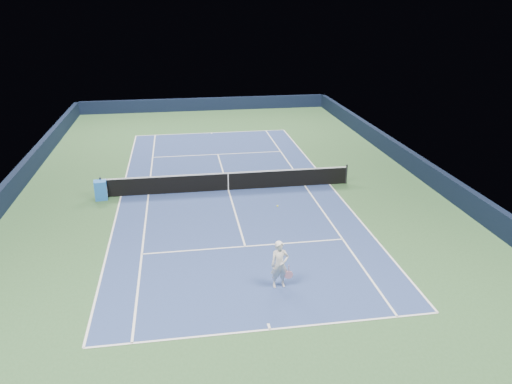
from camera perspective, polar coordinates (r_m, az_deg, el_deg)
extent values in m
plane|color=#2E512C|center=(26.15, -3.17, 0.21)|extent=(40.00, 40.00, 0.00)
cube|color=black|center=(45.04, -5.91, 9.95)|extent=(22.00, 0.35, 1.10)
cube|color=black|center=(29.03, 18.58, 2.44)|extent=(0.35, 40.00, 1.10)
cube|color=black|center=(27.18, -26.52, -0.03)|extent=(0.35, 40.00, 1.10)
cube|color=navy|center=(26.15, -3.17, 0.22)|extent=(10.97, 23.77, 0.01)
cube|color=white|center=(37.44, -5.12, 6.76)|extent=(10.97, 0.08, 0.00)
cube|color=white|center=(15.76, 1.60, -15.43)|extent=(10.97, 0.08, 0.00)
cube|color=white|center=(27.21, 8.39, 0.89)|extent=(0.08, 23.77, 0.00)
cube|color=white|center=(26.22, -15.17, -0.46)|extent=(0.08, 23.77, 0.00)
cube|color=white|center=(26.84, 5.60, 0.73)|extent=(0.08, 23.77, 0.00)
cube|color=white|center=(26.09, -12.19, -0.29)|extent=(0.08, 23.77, 0.00)
cube|color=white|center=(32.17, -4.39, 4.32)|extent=(8.23, 0.08, 0.00)
cube|color=white|center=(20.35, -1.24, -6.23)|extent=(8.23, 0.08, 0.00)
cube|color=white|center=(26.15, -3.17, 0.23)|extent=(0.08, 12.80, 0.00)
cube|color=white|center=(37.29, -5.10, 6.70)|extent=(0.08, 0.30, 0.00)
cube|color=white|center=(15.88, 1.50, -15.11)|extent=(0.08, 0.30, 0.00)
cylinder|color=black|center=(26.16, -17.27, 0.50)|extent=(0.10, 0.10, 1.07)
cylinder|color=black|center=(27.31, 10.29, 2.02)|extent=(0.10, 0.10, 1.07)
cube|color=black|center=(25.99, -3.19, 1.15)|extent=(12.80, 0.03, 0.91)
cube|color=white|center=(25.82, -3.21, 2.17)|extent=(12.80, 0.04, 0.06)
cube|color=white|center=(25.99, -3.19, 1.15)|extent=(0.05, 0.04, 0.91)
cube|color=blue|center=(25.95, -17.32, 0.21)|extent=(0.65, 0.61, 0.97)
cube|color=silver|center=(25.92, -16.68, 0.17)|extent=(0.09, 0.43, 0.43)
imported|color=white|center=(17.35, 2.71, -8.27)|extent=(0.66, 0.46, 1.73)
cylinder|color=pink|center=(17.45, 3.78, -8.75)|extent=(0.03, 0.03, 0.29)
cylinder|color=black|center=(17.57, 3.76, -9.43)|extent=(0.29, 0.02, 0.29)
cylinder|color=pink|center=(17.57, 3.76, -9.43)|extent=(0.31, 0.03, 0.31)
sphere|color=gold|center=(17.46, 2.48, -1.61)|extent=(0.07, 0.07, 0.07)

